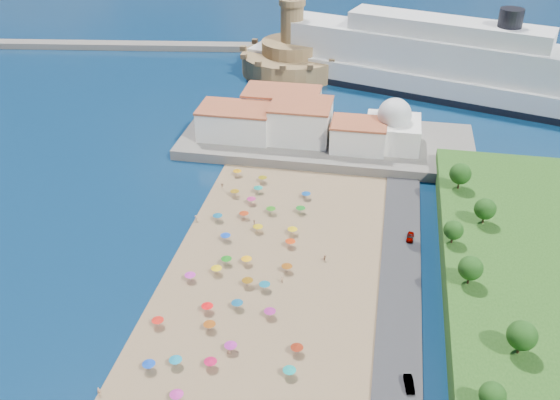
# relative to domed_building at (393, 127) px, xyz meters

# --- Properties ---
(ground) EXTENTS (700.00, 700.00, 0.00)m
(ground) POSITION_rel_domed_building_xyz_m (-30.00, -71.00, -8.97)
(ground) COLOR #071938
(ground) RESTS_ON ground
(terrace) EXTENTS (90.00, 36.00, 3.00)m
(terrace) POSITION_rel_domed_building_xyz_m (-20.00, 2.00, -7.47)
(terrace) COLOR #59544C
(terrace) RESTS_ON ground
(jetty) EXTENTS (18.00, 70.00, 2.40)m
(jetty) POSITION_rel_domed_building_xyz_m (-42.00, 37.00, -7.77)
(jetty) COLOR #59544C
(jetty) RESTS_ON ground
(breakwater) EXTENTS (199.03, 34.77, 2.60)m
(breakwater) POSITION_rel_domed_building_xyz_m (-140.00, 82.00, -7.67)
(breakwater) COLOR #59544C
(breakwater) RESTS_ON ground
(waterfront_buildings) EXTENTS (57.00, 29.00, 11.00)m
(waterfront_buildings) POSITION_rel_domed_building_xyz_m (-33.05, 2.64, -1.10)
(waterfront_buildings) COLOR silver
(waterfront_buildings) RESTS_ON terrace
(domed_building) EXTENTS (16.00, 16.00, 15.00)m
(domed_building) POSITION_rel_domed_building_xyz_m (0.00, 0.00, 0.00)
(domed_building) COLOR silver
(domed_building) RESTS_ON terrace
(fortress) EXTENTS (40.00, 40.00, 32.40)m
(fortress) POSITION_rel_domed_building_xyz_m (-42.00, 67.00, -2.29)
(fortress) COLOR olive
(fortress) RESTS_ON ground
(cruise_ship) EXTENTS (153.95, 66.80, 33.66)m
(cruise_ship) POSITION_rel_domed_building_xyz_m (16.59, 54.36, 0.99)
(cruise_ship) COLOR black
(cruise_ship) RESTS_ON ground
(beach_parasols) EXTENTS (31.58, 117.47, 2.20)m
(beach_parasols) POSITION_rel_domed_building_xyz_m (-31.06, -81.86, -6.83)
(beach_parasols) COLOR gray
(beach_parasols) RESTS_ON beach
(beachgoers) EXTENTS (36.21, 95.63, 1.88)m
(beachgoers) POSITION_rel_domed_building_xyz_m (-32.28, -73.65, -7.87)
(beachgoers) COLOR tan
(beachgoers) RESTS_ON beach
(parked_cars) EXTENTS (2.17, 62.91, 1.44)m
(parked_cars) POSITION_rel_domed_building_xyz_m (6.00, -83.12, -7.57)
(parked_cars) COLOR gray
(parked_cars) RESTS_ON promenade
(hillside_trees) EXTENTS (16.24, 107.27, 7.07)m
(hillside_trees) POSITION_rel_domed_building_xyz_m (18.95, -75.95, 0.94)
(hillside_trees) COLOR #382314
(hillside_trees) RESTS_ON hillside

